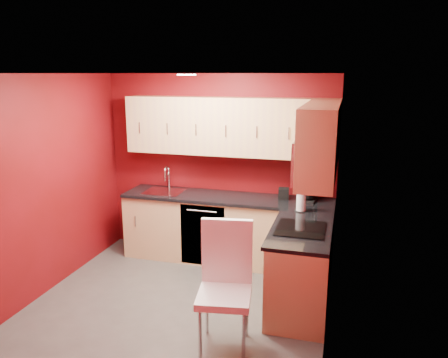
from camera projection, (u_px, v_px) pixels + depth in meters
The scene contains 21 objects.
floor at pixel (182, 300), 4.94m from camera, with size 3.20×3.20×0.00m, color #4B4946.
ceiling at pixel (176, 73), 4.35m from camera, with size 3.20×3.20×0.00m, color white.
wall_back at pixel (219, 166), 6.05m from camera, with size 3.20×3.20×0.00m, color maroon.
wall_front at pixel (105, 246), 3.24m from camera, with size 3.20×3.20×0.00m, color maroon.
wall_left at pixel (50, 184), 5.07m from camera, with size 3.00×3.00×0.00m, color maroon.
wall_right at pixel (333, 206), 4.22m from camera, with size 3.00×3.00×0.00m, color maroon.
base_cabinets_back at pixel (227, 230), 5.91m from camera, with size 2.80×0.60×0.87m, color tan.
base_cabinets_right at pixel (301, 269), 4.73m from camera, with size 0.60×1.30×0.87m, color tan.
countertop_back at pixel (227, 198), 5.79m from camera, with size 2.80×0.63×0.04m, color black.
countertop_right at pixel (301, 230), 4.61m from camera, with size 0.63×1.27×0.04m, color black.
upper_cabinets_back at pixel (230, 126), 5.70m from camera, with size 2.80×0.35×0.75m, color tan.
upper_cabinets_right at pixel (321, 134), 4.53m from camera, with size 0.35×1.55×0.75m.
microwave at pixel (315, 160), 4.37m from camera, with size 0.42×0.76×0.42m.
cooktop at pixel (301, 229), 4.57m from camera, with size 0.50×0.55×0.01m, color black.
sink at pixel (164, 189), 6.03m from camera, with size 0.52×0.42×0.35m.
dishwasher_front at pixel (203, 236), 5.70m from camera, with size 0.60×0.02×0.82m, color black.
downlight at pixel (187, 75), 4.63m from camera, with size 0.20×0.20×0.01m, color white.
coffee_maker at pixel (309, 189), 5.53m from camera, with size 0.19×0.25×0.31m, color black, non-canonical shape.
napkin_holder at pixel (284, 194), 5.65m from camera, with size 0.13×0.13×0.14m, color black, non-canonical shape.
paper_towel at pixel (301, 201), 5.14m from camera, with size 0.15×0.15×0.26m, color white, non-canonical shape.
dining_chair at pixel (224, 289), 3.96m from camera, with size 0.48×0.50×1.19m, color white, non-canonical shape.
Camera 1 is at (1.68, -4.18, 2.50)m, focal length 35.00 mm.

